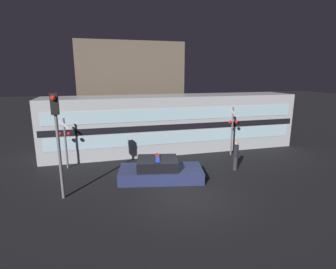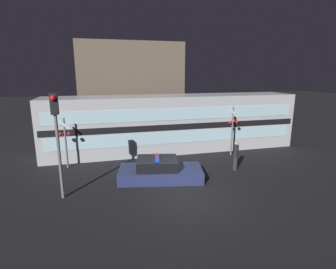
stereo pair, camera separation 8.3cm
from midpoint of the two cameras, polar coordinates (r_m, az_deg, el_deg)
ground_plane at (r=12.28m, az=3.95°, el=-13.30°), size 120.00×120.00×0.00m
train at (r=18.86m, az=1.34°, el=2.51°), size 17.81×2.90×3.95m
police_car at (r=13.90m, az=-1.66°, el=-7.93°), size 4.62×2.74×1.26m
pedestrian at (r=15.53m, az=14.68°, el=-4.46°), size 0.29×0.29×1.71m
crossing_signal_near at (r=18.07m, az=14.01°, el=1.45°), size 0.69×0.28×3.31m
crossing_signal_far at (r=16.18m, az=-21.31°, el=-1.02°), size 0.69×0.28×3.00m
traffic_light_corner at (r=12.01m, az=-22.96°, el=1.61°), size 0.30×0.46×4.69m
building_left at (r=24.76m, az=-8.22°, el=9.70°), size 8.89×5.32×8.04m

